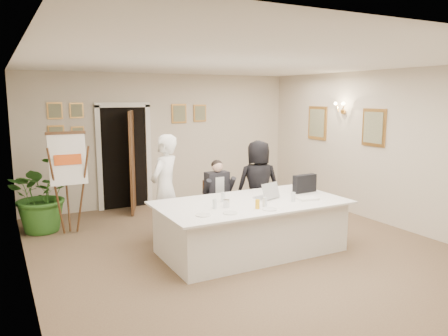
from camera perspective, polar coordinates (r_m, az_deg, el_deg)
floor at (r=6.77m, az=2.89°, el=-10.72°), size 7.00×7.00×0.00m
ceiling at (r=6.38m, az=3.11°, el=13.62°), size 6.00×7.00×0.02m
wall_back at (r=9.58m, az=-7.83°, el=3.74°), size 6.00×0.10×2.80m
wall_left at (r=5.54m, az=-24.70°, el=-1.11°), size 0.10×7.00×2.80m
wall_right at (r=8.36m, az=20.94°, el=2.40°), size 0.10×7.00×2.80m
doorway at (r=9.19m, az=-12.56°, el=1.12°), size 1.14×0.86×2.20m
pictures_back_wall at (r=9.28m, az=-12.50°, el=6.21°), size 3.40×0.06×0.80m
pictures_right_wall at (r=9.14m, az=15.28°, el=5.43°), size 0.06×2.20×0.80m
wall_sconce at (r=9.08m, az=15.05°, el=7.63°), size 0.20×0.30×0.24m
conference_table at (r=6.63m, az=3.52°, el=-7.59°), size 2.81×1.50×0.78m
seated_man at (r=7.53m, az=-0.77°, el=-3.62°), size 0.60×0.63×1.27m
flip_chart at (r=7.80m, az=-19.64°, el=-2.50°), size 0.60×0.38×1.71m
standing_man at (r=7.08m, az=-7.73°, el=-2.62°), size 0.75×0.72×1.73m
standing_woman at (r=7.69m, az=4.49°, el=-2.20°), size 0.87×0.68×1.57m
potted_palm at (r=8.16m, az=-22.60°, el=-3.08°), size 1.42×1.30×1.34m
laptop at (r=6.75m, az=5.52°, el=-2.75°), size 0.45×0.46×0.28m
laptop_bag at (r=7.22m, az=10.48°, el=-2.00°), size 0.42×0.14×0.29m
paper_stack at (r=6.76m, az=10.84°, el=-3.94°), size 0.33×0.25×0.03m
plate_left at (r=5.77m, az=-2.76°, el=-6.16°), size 0.22×0.22×0.01m
plate_mid at (r=5.87m, az=0.80°, el=-5.88°), size 0.23×0.23×0.01m
plate_near at (r=6.08m, az=5.97°, el=-5.37°), size 0.26×0.26×0.01m
glass_a at (r=6.09m, az=-1.24°, el=-4.70°), size 0.07×0.07×0.14m
glass_b at (r=6.21m, az=5.35°, el=-4.45°), size 0.08×0.08×0.14m
glass_c at (r=6.58m, az=9.03°, el=-3.75°), size 0.07×0.07×0.14m
glass_d at (r=6.49m, az=-0.12°, el=-3.81°), size 0.07×0.07×0.14m
oj_glass at (r=6.11m, az=4.39°, el=-4.73°), size 0.07×0.07×0.13m
steel_jug at (r=6.17m, az=0.32°, el=-4.65°), size 0.10×0.10×0.11m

